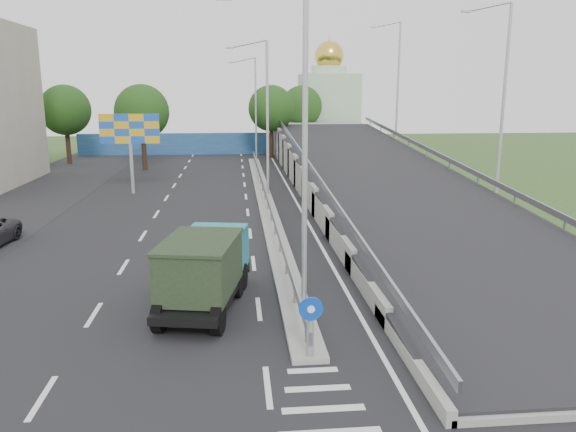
{
  "coord_description": "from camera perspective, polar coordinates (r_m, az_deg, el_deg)",
  "views": [
    {
      "loc": [
        -1.87,
        -11.38,
        7.08
      ],
      "look_at": [
        0.17,
        10.2,
        2.2
      ],
      "focal_mm": 35.0,
      "sensor_mm": 36.0,
      "label": 1
    }
  ],
  "objects": [
    {
      "name": "ground",
      "position": [
        13.53,
        3.55,
        -18.89
      ],
      "size": [
        160.0,
        160.0,
        0.0
      ],
      "primitive_type": "plane",
      "color": "#2D4C1E",
      "rests_on": "ground"
    },
    {
      "name": "road_surface",
      "position": [
        32.19,
        -7.28,
        -0.12
      ],
      "size": [
        26.0,
        90.0,
        0.04
      ],
      "primitive_type": "cube",
      "color": "black",
      "rests_on": "ground"
    },
    {
      "name": "median",
      "position": [
        36.11,
        -2.33,
        1.53
      ],
      "size": [
        1.0,
        44.0,
        0.2
      ],
      "primitive_type": "cube",
      "color": "gray",
      "rests_on": "ground"
    },
    {
      "name": "overpass_ramp",
      "position": [
        36.99,
        9.36,
        4.24
      ],
      "size": [
        10.0,
        50.0,
        3.5
      ],
      "color": "gray",
      "rests_on": "ground"
    },
    {
      "name": "median_guardrail",
      "position": [
        35.99,
        -2.34,
        2.55
      ],
      "size": [
        0.09,
        44.0,
        0.71
      ],
      "color": "gray",
      "rests_on": "median"
    },
    {
      "name": "sign_bollard",
      "position": [
        14.96,
        2.3,
        -11.17
      ],
      "size": [
        0.64,
        0.23,
        1.67
      ],
      "color": "black",
      "rests_on": "median"
    },
    {
      "name": "lamp_post_near",
      "position": [
        17.54,
        1.11,
        8.53
      ],
      "size": [
        2.74,
        0.18,
        10.08
      ],
      "color": "#B2B5B7",
      "rests_on": "median"
    },
    {
      "name": "lamp_post_mid",
      "position": [
        37.45,
        -2.41,
        10.73
      ],
      "size": [
        2.74,
        0.18,
        10.08
      ],
      "color": "#B2B5B7",
      "rests_on": "median"
    },
    {
      "name": "lamp_post_far",
      "position": [
        57.43,
        -3.49,
        11.4
      ],
      "size": [
        2.74,
        0.18,
        10.08
      ],
      "color": "#B2B5B7",
      "rests_on": "median"
    },
    {
      "name": "blue_wall",
      "position": [
        63.69,
        -7.35,
        7.29
      ],
      "size": [
        30.0,
        0.5,
        2.4
      ],
      "primitive_type": "cube",
      "color": "navy",
      "rests_on": "ground"
    },
    {
      "name": "church",
      "position": [
        72.38,
        4.12,
        11.26
      ],
      "size": [
        7.0,
        7.0,
        13.8
      ],
      "color": "#B2CCAD",
      "rests_on": "ground"
    },
    {
      "name": "billboard",
      "position": [
        40.12,
        -15.78,
        8.08
      ],
      "size": [
        4.0,
        0.24,
        5.5
      ],
      "color": "#B2B5B7",
      "rests_on": "ground"
    },
    {
      "name": "tree_left_mid",
      "position": [
        52.05,
        -14.62,
        10.19
      ],
      "size": [
        4.8,
        4.8,
        7.6
      ],
      "color": "black",
      "rests_on": "ground"
    },
    {
      "name": "tree_median_far",
      "position": [
        59.54,
        -1.7,
        10.85
      ],
      "size": [
        4.8,
        4.8,
        7.6
      ],
      "color": "black",
      "rests_on": "ground"
    },
    {
      "name": "tree_left_far",
      "position": [
        58.67,
        -21.7,
        9.95
      ],
      "size": [
        4.8,
        4.8,
        7.6
      ],
      "color": "black",
      "rests_on": "ground"
    },
    {
      "name": "tree_ramp_far",
      "position": [
        66.87,
        1.39,
        11.06
      ],
      "size": [
        4.8,
        4.8,
        7.6
      ],
      "color": "black",
      "rests_on": "ground"
    },
    {
      "name": "dump_truck",
      "position": [
        18.81,
        -8.39,
        -5.11
      ],
      "size": [
        3.07,
        5.91,
        2.48
      ],
      "rotation": [
        0.0,
        0.0,
        -0.19
      ],
      "color": "black",
      "rests_on": "ground"
    }
  ]
}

